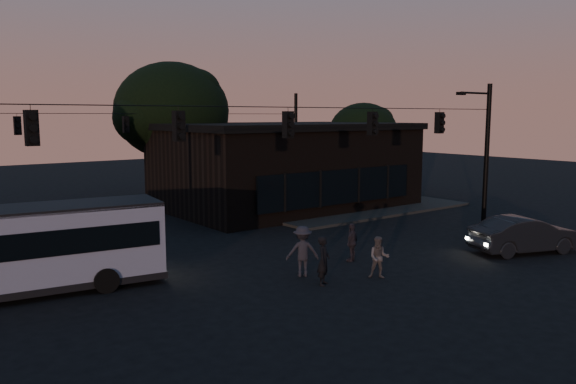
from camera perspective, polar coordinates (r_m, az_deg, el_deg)
ground at (r=19.09m, az=7.44°, el=-10.27°), size 120.00×120.00×0.00m
sidewalk_far_right at (r=37.03m, az=5.33°, el=-1.28°), size 14.00×10.00×0.15m
building at (r=36.29m, az=-0.23°, el=2.75°), size 15.40×10.41×5.40m
tree_behind at (r=38.68m, az=-11.72°, el=8.07°), size 7.60×7.60×9.43m
tree_right at (r=43.63m, az=7.64°, el=6.07°), size 5.20×5.20×6.86m
signal_rig_near at (r=21.22m, az=-0.00°, el=3.88°), size 26.24×0.30×7.50m
signal_rig_far at (r=35.28m, az=-16.08°, el=4.74°), size 26.24×0.30×7.50m
car at (r=26.35m, az=22.95°, el=-4.02°), size 5.05×3.25×1.57m
pedestrian_a at (r=19.75m, az=3.64°, el=-6.97°), size 0.76×0.70×1.74m
pedestrian_b at (r=20.80m, az=9.23°, el=-6.57°), size 0.95×0.94×1.55m
pedestrian_c at (r=23.01m, az=6.52°, el=-5.10°), size 0.99×0.73×1.57m
pedestrian_d at (r=20.75m, az=1.48°, el=-6.02°), size 1.40×1.22×1.88m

